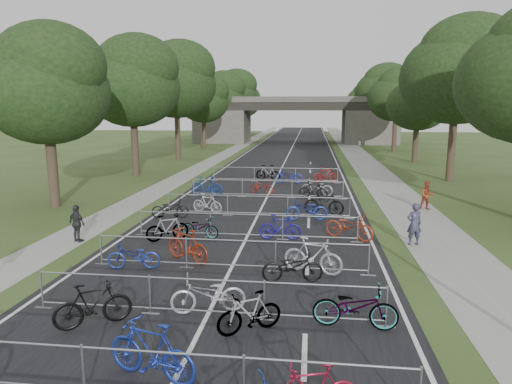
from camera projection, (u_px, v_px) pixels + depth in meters
road at (290, 151)px, 57.32m from camera, size 11.00×140.00×0.01m
sidewalk_right at (355, 152)px, 56.37m from camera, size 3.00×140.00×0.01m
sidewalk_left at (231, 151)px, 58.20m from camera, size 2.00×140.00×0.01m
lane_markings at (290, 151)px, 57.32m from camera, size 0.12×140.00×0.00m
overpass_bridge at (295, 120)px, 71.31m from camera, size 31.00×8.00×7.05m
tree_left_0 at (47, 88)px, 24.23m from camera, size 6.72×6.72×10.25m
tree_left_1 at (133, 84)px, 35.79m from camera, size 7.56×7.56×11.53m
tree_right_1 at (459, 73)px, 32.78m from camera, size 8.18×8.18×12.47m
tree_left_2 at (177, 81)px, 47.35m from camera, size 8.40×8.40×12.81m
tree_right_2 at (419, 102)px, 44.84m from camera, size 6.16×6.16×9.39m
tree_left_3 at (204, 99)px, 59.36m from camera, size 6.72×6.72×10.25m
tree_right_3 at (398, 95)px, 56.38m from camera, size 7.17×7.17×10.93m
tree_left_4 at (222, 95)px, 70.92m from camera, size 7.56×7.56×11.53m
tree_right_4 at (383, 91)px, 67.91m from camera, size 8.18×8.18×12.47m
tree_left_5 at (235, 92)px, 82.49m from camera, size 8.40×8.40×12.81m
tree_right_5 at (372, 105)px, 79.98m from camera, size 6.16×6.16×9.39m
tree_left_6 at (244, 102)px, 94.50m from camera, size 6.72×6.72×10.25m
tree_right_6 at (365, 100)px, 91.51m from camera, size 7.17×7.17×10.93m
barrier_row_0 at (162, 377)px, 8.42m from camera, size 9.70×0.08×1.10m
barrier_row_1 at (206, 298)px, 11.93m from camera, size 9.70×0.08×1.10m
barrier_row_2 at (230, 255)px, 15.44m from camera, size 9.70×0.08×1.10m
barrier_row_3 at (246, 226)px, 19.15m from camera, size 9.70×0.08×1.10m
barrier_row_4 at (257, 206)px, 23.06m from camera, size 9.70×0.08×1.10m
barrier_row_5 at (267, 189)px, 27.94m from camera, size 9.70×0.08×1.10m
barrier_row_6 at (275, 175)px, 33.79m from camera, size 9.70×0.08×1.10m
bike_1 at (151, 351)px, 9.16m from camera, size 2.18×1.20×1.26m
bike_4 at (93, 305)px, 11.43m from camera, size 1.91×1.49×1.15m
bike_5 at (208, 295)px, 12.18m from camera, size 2.13×1.22×1.06m
bike_6 at (250, 313)px, 11.13m from camera, size 1.71×1.32×1.03m
bike_7 at (355, 307)px, 11.35m from camera, size 2.16×0.89×1.11m
bike_8 at (134, 256)px, 15.54m from camera, size 1.86×0.90×0.93m
bike_9 at (187, 245)px, 16.24m from camera, size 2.04×1.56×1.22m
bike_10 at (292, 267)px, 14.37m from camera, size 2.01×0.95×1.01m
bike_11 at (313, 256)px, 15.10m from camera, size 2.11×1.18×1.22m
bike_12 at (167, 228)px, 18.85m from camera, size 1.80×1.41×1.09m
bike_13 at (200, 227)px, 19.29m from camera, size 1.82×1.03×0.91m
bike_14 at (280, 227)px, 18.99m from camera, size 1.80×0.57×1.07m
bike_15 at (349, 226)px, 19.04m from camera, size 2.23×1.67×1.12m
bike_16 at (170, 208)px, 22.77m from camera, size 1.93×1.06×0.96m
bike_17 at (207, 204)px, 23.77m from camera, size 1.79×0.99×1.04m
bike_18 at (307, 210)px, 22.29m from camera, size 2.11×0.96×1.07m
bike_19 at (324, 203)px, 23.35m from camera, size 2.11×0.91×1.23m
bike_20 at (207, 186)px, 28.42m from camera, size 2.14×0.88×1.25m
bike_21 at (262, 187)px, 28.96m from camera, size 1.90×1.54×0.97m
bike_22 at (313, 190)px, 27.46m from camera, size 1.85×0.95×1.07m
bike_23 at (317, 187)px, 28.57m from camera, size 2.11×1.13×1.05m
bike_25 at (268, 173)px, 34.21m from camera, size 2.10×1.27×1.22m
bike_26 at (289, 176)px, 33.08m from camera, size 2.07×0.73×1.09m
bike_27 at (326, 175)px, 33.39m from camera, size 1.96×0.98×1.14m
pedestrian_a at (414, 224)px, 18.21m from camera, size 0.71×0.56×1.71m
pedestrian_b at (427, 196)px, 24.54m from camera, size 0.80×0.65×1.56m
pedestrian_c at (77, 224)px, 18.63m from camera, size 0.98×0.74×1.55m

